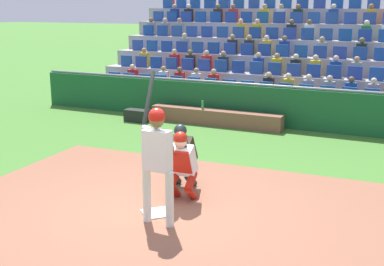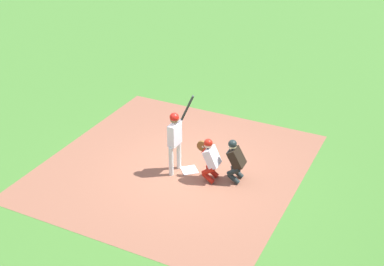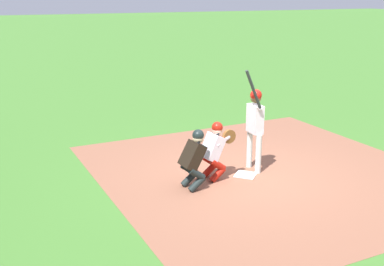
{
  "view_description": "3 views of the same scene",
  "coord_description": "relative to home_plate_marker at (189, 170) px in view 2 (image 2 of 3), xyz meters",
  "views": [
    {
      "loc": [
        -3.94,
        6.87,
        3.34
      ],
      "look_at": [
        -0.24,
        -0.86,
        1.21
      ],
      "focal_mm": 47.94,
      "sensor_mm": 36.0,
      "label": 1
    },
    {
      "loc": [
        -11.23,
        -6.22,
        8.21
      ],
      "look_at": [
        -0.12,
        -0.15,
        1.32
      ],
      "focal_mm": 49.66,
      "sensor_mm": 36.0,
      "label": 2
    },
    {
      "loc": [
        8.56,
        -5.12,
        3.91
      ],
      "look_at": [
        -0.3,
        -1.16,
        1.04
      ],
      "focal_mm": 44.96,
      "sensor_mm": 36.0,
      "label": 3
    }
  ],
  "objects": [
    {
      "name": "infield_dirt_patch",
      "position": [
        0.0,
        0.5,
        -0.01
      ],
      "size": [
        7.72,
        7.38,
        0.01
      ],
      "primitive_type": "cube",
      "rotation": [
        0.0,
        0.0,
        0.04
      ],
      "color": "#8D5841",
      "rests_on": "ground_plane"
    },
    {
      "name": "ground_plane",
      "position": [
        0.0,
        0.0,
        -0.02
      ],
      "size": [
        160.0,
        160.0,
        0.0
      ],
      "primitive_type": "plane",
      "color": "#41772D"
    },
    {
      "name": "home_plate_marker",
      "position": [
        0.0,
        0.0,
        0.0
      ],
      "size": [
        0.62,
        0.62,
        0.02
      ],
      "primitive_type": "cube",
      "rotation": [
        0.0,
        0.0,
        0.79
      ],
      "color": "white",
      "rests_on": "infield_dirt_patch"
    },
    {
      "name": "batter_at_plate",
      "position": [
        -0.22,
        0.33,
        1.16
      ],
      "size": [
        0.59,
        0.58,
        2.36
      ],
      "color": "silver",
      "rests_on": "ground_plane"
    },
    {
      "name": "catcher_crouching",
      "position": [
        -0.11,
        -0.71,
        0.7
      ],
      "size": [
        0.49,
        0.74,
        1.29
      ],
      "color": "#AD1B0F",
      "rests_on": "ground_plane"
    },
    {
      "name": "home_plate_umpire",
      "position": [
        0.18,
        -1.33,
        0.67
      ],
      "size": [
        0.49,
        0.52,
        1.26
      ],
      "color": "black",
      "rests_on": "ground_plane"
    }
  ]
}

